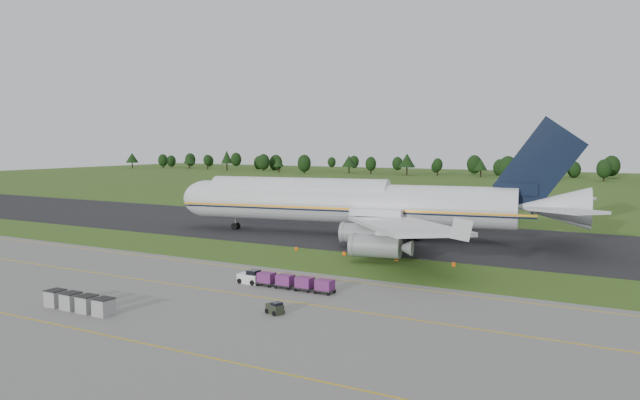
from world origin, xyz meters
The scene contains 10 objects.
ground centered at (0.00, 0.00, 0.00)m, with size 600.00×600.00×0.00m, color #335218.
apron centered at (0.00, -34.00, 0.03)m, with size 300.00×52.00×0.06m, color slate.
taxiway centered at (0.00, 28.00, 0.04)m, with size 300.00×40.00×0.08m, color black.
apron_markings centered at (0.00, -26.98, 0.06)m, with size 300.00×30.20×0.01m.
tree_line centered at (6.33, 220.34, 6.24)m, with size 528.16×22.16×11.90m.
aircraft centered at (-5.87, 24.27, 6.12)m, with size 76.68×73.36×21.45m.
baggage_train centered at (4.45, -17.04, 0.90)m, with size 12.92×1.65×1.59m.
utility_cart centered at (9.71, -26.82, 0.54)m, with size 2.03×1.60×0.97m.
uld_row centered at (-8.39, -35.62, 0.93)m, with size 8.96×1.76×1.74m.
edge_markers centered at (5.42, 5.25, 0.27)m, with size 26.04×0.30×0.60m.
Camera 1 is at (43.52, -77.94, 17.30)m, focal length 35.00 mm.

